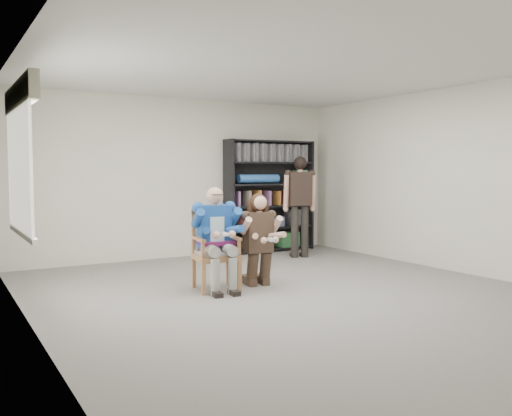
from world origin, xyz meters
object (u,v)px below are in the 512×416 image
armchair (216,250)px  kneeling_woman (260,241)px  bookshelf (270,196)px  seated_man (216,238)px  standing_man (300,207)px

armchair → kneeling_woman: bearing=-2.6°
bookshelf → kneeling_woman: bearing=-124.6°
seated_man → armchair: bearing=-171.0°
armchair → seated_man: size_ratio=0.77×
seated_man → bookshelf: (2.39, 2.50, 0.38)m
kneeling_woman → standing_man: bearing=51.5°
kneeling_woman → seated_man: bearing=177.4°
armchair → bookshelf: size_ratio=0.49×
kneeling_woman → armchair: bearing=177.4°
seated_man → bookshelf: bookshelf is taller
bookshelf → standing_man: size_ratio=1.18×
kneeling_woman → standing_man: 2.53m
seated_man → standing_man: (2.43, 1.58, 0.22)m
seated_man → standing_man: standing_man is taller
kneeling_woman → bookshelf: size_ratio=0.58×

